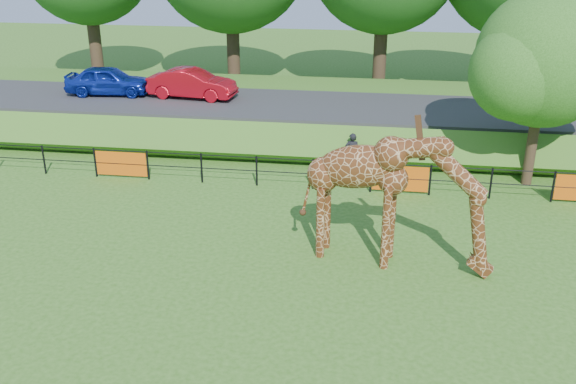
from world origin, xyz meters
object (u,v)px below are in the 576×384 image
at_px(visitor, 352,153).
at_px(tree_east, 547,64).
at_px(giraffe, 396,200).
at_px(car_red, 192,84).
at_px(car_blue, 108,80).

bearing_deg(visitor, tree_east, 171.10).
distance_m(giraffe, car_red, 14.45).
xyz_separation_m(giraffe, car_red, (-8.87, 11.40, 0.19)).
distance_m(car_red, tree_east, 14.70).
bearing_deg(car_blue, visitor, -117.10).
xyz_separation_m(car_blue, car_red, (3.91, -0.02, -0.01)).
xyz_separation_m(car_red, visitor, (7.37, -4.51, -1.31)).
bearing_deg(car_blue, car_red, -95.55).
relative_size(car_red, visitor, 2.60).
xyz_separation_m(giraffe, car_blue, (-12.78, 11.43, 0.20)).
bearing_deg(tree_east, car_blue, 164.78).
distance_m(car_blue, car_red, 3.91).
bearing_deg(giraffe, car_red, 138.99).
distance_m(giraffe, visitor, 7.14).
bearing_deg(tree_east, giraffe, -126.25).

